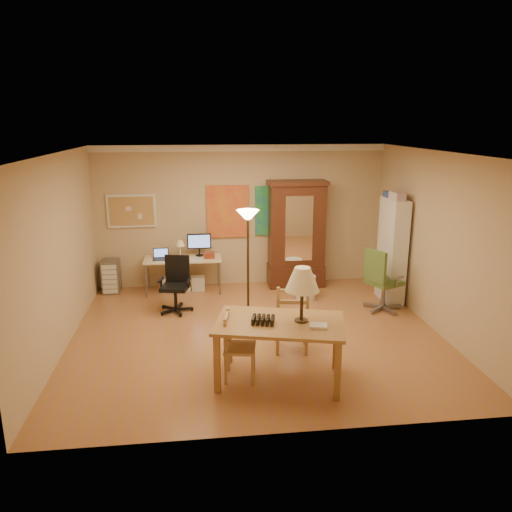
{
  "coord_description": "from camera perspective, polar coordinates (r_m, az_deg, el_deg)",
  "views": [
    {
      "loc": [
        -0.84,
        -6.93,
        3.12
      ],
      "look_at": [
        0.03,
        0.3,
        1.15
      ],
      "focal_mm": 35.0,
      "sensor_mm": 36.0,
      "label": 1
    }
  ],
  "objects": [
    {
      "name": "wastebin",
      "position": [
        9.05,
        5.7,
        -3.6
      ],
      "size": [
        0.35,
        0.35,
        0.44
      ],
      "primitive_type": "cylinder",
      "color": "silver",
      "rests_on": "floor"
    },
    {
      "name": "torchiere_lamp",
      "position": [
        7.46,
        -0.93,
        2.49
      ],
      "size": [
        0.34,
        0.34,
        1.85
      ],
      "color": "#3A2B17",
      "rests_on": "floor"
    },
    {
      "name": "art_panel_right",
      "position": [
        9.67,
        2.12,
        5.2
      ],
      "size": [
        0.75,
        0.04,
        0.95
      ],
      "primitive_type": "cube",
      "color": "teal",
      "rests_on": "floor"
    },
    {
      "name": "office_chair_black",
      "position": [
        8.55,
        -9.13,
        -4.64
      ],
      "size": [
        0.58,
        0.58,
        0.94
      ],
      "color": "black",
      "rests_on": "floor"
    },
    {
      "name": "office_chair_green",
      "position": [
        8.73,
        14.16,
        -4.24
      ],
      "size": [
        0.67,
        0.67,
        1.08
      ],
      "color": "slate",
      "rests_on": "floor"
    },
    {
      "name": "floor",
      "position": [
        7.65,
        0.05,
        -8.91
      ],
      "size": [
        5.5,
        5.5,
        0.0
      ],
      "primitive_type": "plane",
      "color": "#A36B3A",
      "rests_on": "ground"
    },
    {
      "name": "armoire",
      "position": [
        9.63,
        4.62,
        1.72
      ],
      "size": [
        1.11,
        0.53,
        2.05
      ],
      "color": "#35170E",
      "rests_on": "floor"
    },
    {
      "name": "dining_table",
      "position": [
        6.05,
        3.66,
        -6.2
      ],
      "size": [
        1.73,
        1.28,
        1.45
      ],
      "color": "brown",
      "rests_on": "floor"
    },
    {
      "name": "drawer_cart",
      "position": [
        9.74,
        -16.22,
        -2.23
      ],
      "size": [
        0.31,
        0.37,
        0.62
      ],
      "color": "slate",
      "rests_on": "floor"
    },
    {
      "name": "bookshelf",
      "position": [
        9.08,
        15.28,
        0.56
      ],
      "size": [
        0.28,
        0.73,
        1.84
      ],
      "color": "white",
      "rests_on": "floor"
    },
    {
      "name": "corkboard",
      "position": [
        9.62,
        -14.04,
        5.01
      ],
      "size": [
        0.9,
        0.04,
        0.62
      ],
      "primitive_type": "cube",
      "color": "tan",
      "rests_on": "floor"
    },
    {
      "name": "ladder_chair_back",
      "position": [
        6.98,
        4.14,
        -7.28
      ],
      "size": [
        0.52,
        0.5,
        0.99
      ],
      "color": "#A47B4B",
      "rests_on": "floor"
    },
    {
      "name": "art_panel_left",
      "position": [
        9.57,
        -3.23,
        5.09
      ],
      "size": [
        0.8,
        0.04,
        1.0
      ],
      "primitive_type": "cube",
      "color": "gold",
      "rests_on": "floor"
    },
    {
      "name": "crown_molding",
      "position": [
        9.44,
        -1.79,
        12.24
      ],
      "size": [
        5.5,
        0.08,
        0.12
      ],
      "primitive_type": "cube",
      "color": "white",
      "rests_on": "floor"
    },
    {
      "name": "computer_desk",
      "position": [
        9.49,
        -8.14,
        -1.68
      ],
      "size": [
        1.43,
        0.62,
        1.08
      ],
      "color": "beige",
      "rests_on": "floor"
    },
    {
      "name": "ladder_chair_left",
      "position": [
        6.29,
        -2.11,
        -10.48
      ],
      "size": [
        0.44,
        0.45,
        0.86
      ],
      "color": "#A47B4B",
      "rests_on": "floor"
    }
  ]
}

